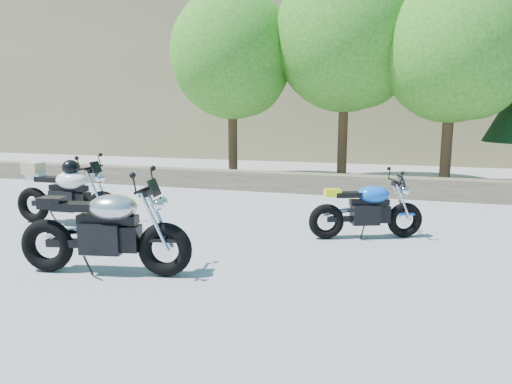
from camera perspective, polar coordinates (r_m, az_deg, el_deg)
ground at (r=6.81m, az=-4.17°, el=-7.51°), size 90.00×90.00×0.00m
stone_wall at (r=11.92m, az=5.58°, el=1.15°), size 22.00×0.55×0.50m
hillside at (r=34.49m, az=19.21°, el=18.33°), size 80.00×30.00×15.00m
tree_decid_left at (r=14.12m, az=-2.68°, el=16.28°), size 3.67×3.67×5.62m
tree_decid_mid at (r=13.81m, az=11.57°, el=17.95°), size 4.08×4.08×6.24m
tree_decid_right at (r=13.13m, az=23.89°, el=15.40°), size 3.54×3.54×5.41m
silver_bike at (r=6.06m, az=-18.28°, el=-4.74°), size 2.24×0.76×1.13m
white_bike at (r=8.98m, az=-22.65°, el=-0.15°), size 2.19×0.69×1.21m
blue_bike at (r=7.66m, az=13.71°, el=-2.24°), size 1.81×0.88×0.95m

